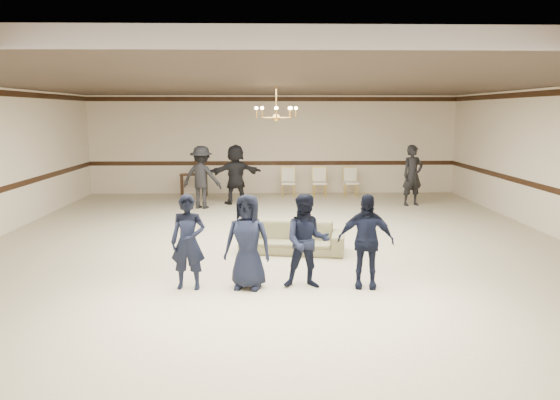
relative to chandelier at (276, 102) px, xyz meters
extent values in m
cube|color=tan|center=(0.00, -1.00, -2.88)|extent=(12.00, 14.00, 0.01)
cube|color=black|center=(0.00, -1.00, 0.33)|extent=(12.00, 14.00, 0.01)
cube|color=beige|center=(0.00, 6.00, -1.27)|extent=(12.00, 0.01, 3.20)
cube|color=beige|center=(0.00, -8.00, -1.27)|extent=(12.00, 0.01, 3.20)
cube|color=black|center=(0.00, 5.99, -1.88)|extent=(12.00, 0.02, 0.14)
cube|color=black|center=(0.00, 5.99, 0.21)|extent=(12.00, 0.02, 0.14)
imported|color=black|center=(-1.40, -3.54, -2.15)|extent=(0.56, 0.39, 1.46)
imported|color=black|center=(-0.50, -3.54, -2.15)|extent=(0.79, 0.60, 1.46)
imported|color=black|center=(0.40, -3.54, -2.15)|extent=(0.73, 0.58, 1.46)
imported|color=black|center=(1.30, -3.54, -2.15)|extent=(0.90, 0.48, 1.46)
imported|color=#7B7652|center=(0.28, -1.47, -2.59)|extent=(2.08, 1.09, 0.58)
imported|color=black|center=(-2.02, 3.27, -2.00)|extent=(1.26, 0.94, 1.75)
imported|color=black|center=(-1.12, 3.97, -2.00)|extent=(1.70, 0.93, 1.75)
imported|color=black|center=(3.98, 3.57, -2.00)|extent=(0.73, 0.59, 1.75)
cube|color=#311C10|center=(-2.53, 5.36, -2.51)|extent=(0.88, 0.40, 0.73)
camera|label=1|loc=(-0.21, -11.30, -0.20)|focal=33.70mm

